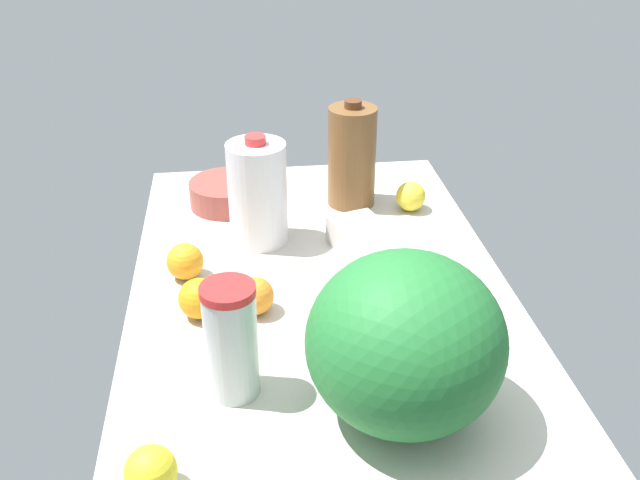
{
  "coord_description": "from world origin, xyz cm",
  "views": [
    {
      "loc": [
        121.46,
        -14.87,
        81.43
      ],
      "look_at": [
        0.0,
        0.0,
        13.0
      ],
      "focal_mm": 40.0,
      "sensor_mm": 36.0,
      "label": 1
    }
  ],
  "objects_px": {
    "mixing_bowl": "(227,193)",
    "lemon_loose": "(411,196)",
    "lemon_by_jug": "(151,471)",
    "orange_near_front": "(255,296)",
    "egg_carton": "(379,256)",
    "watermelon": "(405,342)",
    "milk_jug": "(258,193)",
    "orange_far_back": "(199,299)",
    "orange_beside_bowl": "(185,261)",
    "tumbler_cup": "(231,340)",
    "chocolate_milk_jug": "(352,156)"
  },
  "relations": [
    {
      "from": "mixing_bowl",
      "to": "lemon_loose",
      "type": "xyz_separation_m",
      "value": [
        0.08,
        0.44,
        0.0
      ]
    },
    {
      "from": "lemon_by_jug",
      "to": "orange_near_front",
      "type": "xyz_separation_m",
      "value": [
        -0.41,
        0.16,
        0.0
      ]
    },
    {
      "from": "egg_carton",
      "to": "orange_near_front",
      "type": "bearing_deg",
      "value": -81.26
    },
    {
      "from": "watermelon",
      "to": "milk_jug",
      "type": "bearing_deg",
      "value": -161.77
    },
    {
      "from": "egg_carton",
      "to": "orange_far_back",
      "type": "relative_size",
      "value": 3.93
    },
    {
      "from": "milk_jug",
      "to": "egg_carton",
      "type": "distance_m",
      "value": 0.3
    },
    {
      "from": "orange_beside_bowl",
      "to": "orange_near_front",
      "type": "height_order",
      "value": "orange_beside_bowl"
    },
    {
      "from": "watermelon",
      "to": "tumbler_cup",
      "type": "distance_m",
      "value": 0.27
    },
    {
      "from": "watermelon",
      "to": "orange_far_back",
      "type": "xyz_separation_m",
      "value": [
        -0.3,
        -0.32,
        -0.1
      ]
    },
    {
      "from": "lemon_by_jug",
      "to": "lemon_loose",
      "type": "xyz_separation_m",
      "value": [
        -0.8,
        0.55,
        -0.0
      ]
    },
    {
      "from": "chocolate_milk_jug",
      "to": "orange_near_front",
      "type": "distance_m",
      "value": 0.52
    },
    {
      "from": "orange_near_front",
      "to": "lemon_loose",
      "type": "bearing_deg",
      "value": 134.72
    },
    {
      "from": "orange_far_back",
      "to": "egg_carton",
      "type": "bearing_deg",
      "value": 109.15
    },
    {
      "from": "watermelon",
      "to": "lemon_loose",
      "type": "height_order",
      "value": "watermelon"
    },
    {
      "from": "orange_far_back",
      "to": "orange_beside_bowl",
      "type": "bearing_deg",
      "value": -167.39
    },
    {
      "from": "orange_beside_bowl",
      "to": "lemon_loose",
      "type": "height_order",
      "value": "orange_beside_bowl"
    },
    {
      "from": "mixing_bowl",
      "to": "tumbler_cup",
      "type": "bearing_deg",
      "value": 0.38
    },
    {
      "from": "chocolate_milk_jug",
      "to": "milk_jug",
      "type": "bearing_deg",
      "value": -55.11
    },
    {
      "from": "watermelon",
      "to": "lemon_by_jug",
      "type": "xyz_separation_m",
      "value": [
        0.11,
        -0.37,
        -0.1
      ]
    },
    {
      "from": "milk_jug",
      "to": "orange_beside_bowl",
      "type": "xyz_separation_m",
      "value": [
        0.14,
        -0.16,
        -0.08
      ]
    },
    {
      "from": "chocolate_milk_jug",
      "to": "lemon_by_jug",
      "type": "xyz_separation_m",
      "value": [
        0.86,
        -0.41,
        -0.09
      ]
    },
    {
      "from": "mixing_bowl",
      "to": "orange_beside_bowl",
      "type": "relative_size",
      "value": 2.43
    },
    {
      "from": "watermelon",
      "to": "tumbler_cup",
      "type": "xyz_separation_m",
      "value": [
        -0.08,
        -0.26,
        -0.04
      ]
    },
    {
      "from": "egg_carton",
      "to": "lemon_by_jug",
      "type": "height_order",
      "value": "lemon_by_jug"
    },
    {
      "from": "watermelon",
      "to": "chocolate_milk_jug",
      "type": "xyz_separation_m",
      "value": [
        -0.75,
        0.04,
        -0.01
      ]
    },
    {
      "from": "watermelon",
      "to": "tumbler_cup",
      "type": "relative_size",
      "value": 1.49
    },
    {
      "from": "tumbler_cup",
      "to": "milk_jug",
      "type": "bearing_deg",
      "value": 172.61
    },
    {
      "from": "egg_carton",
      "to": "orange_beside_bowl",
      "type": "distance_m",
      "value": 0.4
    },
    {
      "from": "tumbler_cup",
      "to": "lemon_loose",
      "type": "xyz_separation_m",
      "value": [
        -0.61,
        0.44,
        -0.07
      ]
    },
    {
      "from": "mixing_bowl",
      "to": "lemon_by_jug",
      "type": "xyz_separation_m",
      "value": [
        0.88,
        -0.11,
        0.01
      ]
    },
    {
      "from": "tumbler_cup",
      "to": "lemon_by_jug",
      "type": "relative_size",
      "value": 2.76
    },
    {
      "from": "tumbler_cup",
      "to": "orange_near_front",
      "type": "height_order",
      "value": "tumbler_cup"
    },
    {
      "from": "chocolate_milk_jug",
      "to": "lemon_loose",
      "type": "bearing_deg",
      "value": 67.64
    },
    {
      "from": "egg_carton",
      "to": "tumbler_cup",
      "type": "height_order",
      "value": "tumbler_cup"
    },
    {
      "from": "orange_beside_bowl",
      "to": "chocolate_milk_jug",
      "type": "bearing_deg",
      "value": 127.78
    },
    {
      "from": "tumbler_cup",
      "to": "lemon_by_jug",
      "type": "bearing_deg",
      "value": -30.76
    },
    {
      "from": "milk_jug",
      "to": "tumbler_cup",
      "type": "height_order",
      "value": "milk_jug"
    },
    {
      "from": "chocolate_milk_jug",
      "to": "egg_carton",
      "type": "bearing_deg",
      "value": 1.34
    },
    {
      "from": "chocolate_milk_jug",
      "to": "orange_near_front",
      "type": "height_order",
      "value": "chocolate_milk_jug"
    },
    {
      "from": "tumbler_cup",
      "to": "egg_carton",
      "type": "bearing_deg",
      "value": 138.51
    },
    {
      "from": "milk_jug",
      "to": "orange_far_back",
      "type": "relative_size",
      "value": 3.19
    },
    {
      "from": "tumbler_cup",
      "to": "orange_beside_bowl",
      "type": "xyz_separation_m",
      "value": [
        -0.36,
        -0.09,
        -0.06
      ]
    },
    {
      "from": "tumbler_cup",
      "to": "lemon_loose",
      "type": "relative_size",
      "value": 2.8
    },
    {
      "from": "lemon_by_jug",
      "to": "tumbler_cup",
      "type": "bearing_deg",
      "value": 149.24
    },
    {
      "from": "milk_jug",
      "to": "orange_near_front",
      "type": "distance_m",
      "value": 0.29
    },
    {
      "from": "orange_beside_bowl",
      "to": "orange_near_front",
      "type": "bearing_deg",
      "value": 43.78
    },
    {
      "from": "watermelon",
      "to": "mixing_bowl",
      "type": "relative_size",
      "value": 1.63
    },
    {
      "from": "orange_beside_bowl",
      "to": "lemon_loose",
      "type": "distance_m",
      "value": 0.58
    },
    {
      "from": "watermelon",
      "to": "orange_near_front",
      "type": "bearing_deg",
      "value": -144.71
    },
    {
      "from": "lemon_loose",
      "to": "chocolate_milk_jug",
      "type": "bearing_deg",
      "value": -112.36
    }
  ]
}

